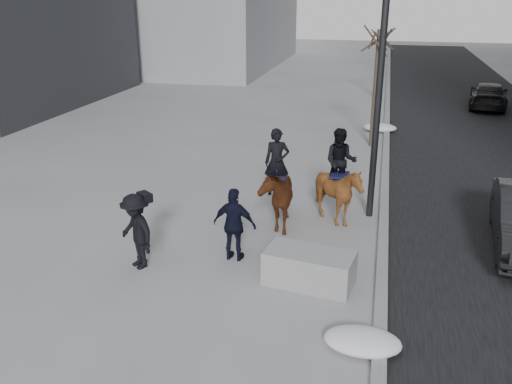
# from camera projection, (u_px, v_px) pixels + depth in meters

# --- Properties ---
(ground) EXTENTS (120.00, 120.00, 0.00)m
(ground) POSITION_uv_depth(u_px,v_px,m) (244.00, 273.00, 12.06)
(ground) COLOR gray
(ground) RESTS_ON ground
(road) EXTENTS (8.00, 90.00, 0.01)m
(road) POSITION_uv_depth(u_px,v_px,m) (498.00, 163.00, 19.68)
(road) COLOR black
(road) RESTS_ON ground
(curb) EXTENTS (0.25, 90.00, 0.12)m
(curb) POSITION_uv_depth(u_px,v_px,m) (386.00, 155.00, 20.51)
(curb) COLOR gray
(curb) RESTS_ON ground
(planter) EXTENTS (1.99, 1.22, 0.75)m
(planter) POSITION_uv_depth(u_px,v_px,m) (309.00, 268.00, 11.53)
(planter) COLOR gray
(planter) RESTS_ON ground
(car_far) EXTENTS (2.51, 4.77, 1.32)m
(car_far) POSITION_uv_depth(u_px,v_px,m) (488.00, 95.00, 28.69)
(car_far) COLOR black
(car_far) RESTS_ON ground
(tree_near) EXTENTS (1.20, 1.20, 5.03)m
(tree_near) POSITION_uv_depth(u_px,v_px,m) (376.00, 83.00, 21.02)
(tree_near) COLOR #35291F
(tree_near) RESTS_ON ground
(tree_far) EXTENTS (1.20, 1.20, 4.06)m
(tree_far) POSITION_uv_depth(u_px,v_px,m) (380.00, 63.00, 30.41)
(tree_far) COLOR #34271F
(tree_far) RESTS_ON ground
(mounted_left) EXTENTS (1.30, 2.15, 2.60)m
(mounted_left) POSITION_uv_depth(u_px,v_px,m) (276.00, 191.00, 14.24)
(mounted_left) COLOR #522D10
(mounted_left) RESTS_ON ground
(mounted_right) EXTENTS (1.37, 1.54, 2.58)m
(mounted_right) POSITION_uv_depth(u_px,v_px,m) (339.00, 187.00, 14.33)
(mounted_right) COLOR #491B0E
(mounted_right) RESTS_ON ground
(feeder) EXTENTS (1.06, 0.90, 1.75)m
(feeder) POSITION_uv_depth(u_px,v_px,m) (235.00, 225.00, 12.40)
(feeder) COLOR black
(feeder) RESTS_ON ground
(camera_crew) EXTENTS (1.30, 1.19, 1.75)m
(camera_crew) POSITION_uv_depth(u_px,v_px,m) (136.00, 231.00, 12.05)
(camera_crew) COLOR black
(camera_crew) RESTS_ON ground
(lamppost) EXTENTS (0.25, 0.80, 9.09)m
(lamppost) POSITION_uv_depth(u_px,v_px,m) (384.00, 30.00, 13.39)
(lamppost) COLOR black
(lamppost) RESTS_ON ground
(snow_piles) EXTENTS (1.45, 16.81, 0.37)m
(snow_piles) POSITION_uv_depth(u_px,v_px,m) (376.00, 180.00, 17.39)
(snow_piles) COLOR silver
(snow_piles) RESTS_ON ground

